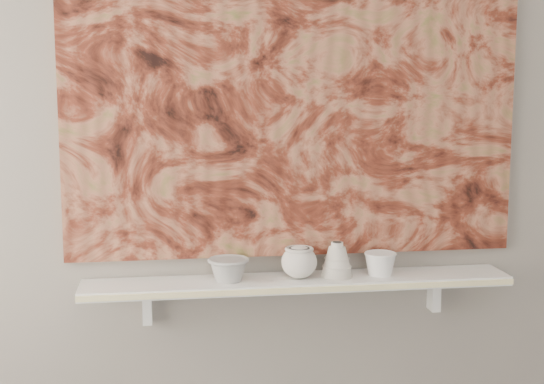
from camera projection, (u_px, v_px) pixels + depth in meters
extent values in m
plane|color=gray|center=(294.00, 147.00, 2.50)|extent=(3.60, 0.00, 3.60)
cube|color=white|center=(298.00, 282.00, 2.47)|extent=(1.40, 0.18, 0.03)
cube|color=#F9ECA6|center=(303.00, 290.00, 2.38)|extent=(1.40, 0.01, 0.02)
cube|color=white|center=(147.00, 305.00, 2.47)|extent=(0.03, 0.06, 0.12)
cube|color=white|center=(434.00, 293.00, 2.62)|extent=(0.03, 0.06, 0.12)
cube|color=maroon|center=(295.00, 89.00, 2.46)|extent=(1.50, 0.02, 1.10)
cube|color=black|center=(426.00, 181.00, 2.56)|extent=(0.09, 0.00, 0.08)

